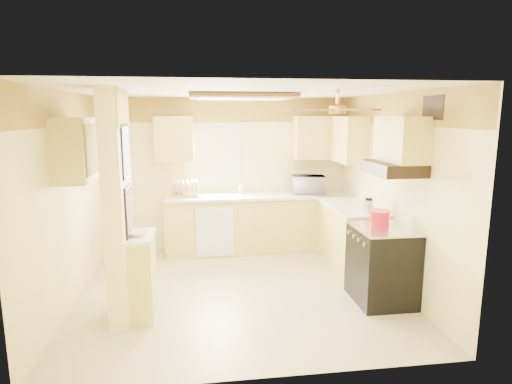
{
  "coord_description": "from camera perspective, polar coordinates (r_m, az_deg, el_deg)",
  "views": [
    {
      "loc": [
        -0.5,
        -5.18,
        2.24
      ],
      "look_at": [
        0.27,
        0.35,
        1.21
      ],
      "focal_mm": 30.0,
      "sensor_mm": 36.0,
      "label": 1
    }
  ],
  "objects": [
    {
      "name": "floor",
      "position": [
        5.67,
        -2.26,
        -12.89
      ],
      "size": [
        4.0,
        4.0,
        0.0
      ],
      "primitive_type": "plane",
      "color": "#CCB78D",
      "rests_on": "ground"
    },
    {
      "name": "ceiling",
      "position": [
        5.21,
        -2.46,
        13.26
      ],
      "size": [
        4.0,
        4.0,
        0.0
      ],
      "primitive_type": "plane",
      "rotation": [
        3.14,
        0.0,
        0.0
      ],
      "color": "white",
      "rests_on": "wall_back"
    },
    {
      "name": "wall_back",
      "position": [
        7.17,
        -3.83,
        2.43
      ],
      "size": [
        4.0,
        0.0,
        4.0
      ],
      "primitive_type": "plane",
      "rotation": [
        1.57,
        0.0,
        0.0
      ],
      "color": "#FFEC9B",
      "rests_on": "floor"
    },
    {
      "name": "wall_front",
      "position": [
        3.46,
        0.72,
        -6.18
      ],
      "size": [
        4.0,
        0.0,
        4.0
      ],
      "primitive_type": "plane",
      "rotation": [
        -1.57,
        0.0,
        0.0
      ],
      "color": "#FFEC9B",
      "rests_on": "floor"
    },
    {
      "name": "wall_left",
      "position": [
        5.48,
        -23.64,
        -0.87
      ],
      "size": [
        0.0,
        3.8,
        3.8
      ],
      "primitive_type": "plane",
      "rotation": [
        1.57,
        0.0,
        1.57
      ],
      "color": "#FFEC9B",
      "rests_on": "floor"
    },
    {
      "name": "wall_right",
      "position": [
        5.84,
        17.59,
        0.15
      ],
      "size": [
        0.0,
        3.8,
        3.8
      ],
      "primitive_type": "plane",
      "rotation": [
        1.57,
        0.0,
        -1.57
      ],
      "color": "#FFEC9B",
      "rests_on": "floor"
    },
    {
      "name": "wallpaper_border",
      "position": [
        7.08,
        -3.93,
        10.86
      ],
      "size": [
        4.0,
        0.02,
        0.4
      ],
      "primitive_type": "cube",
      "color": "gold",
      "rests_on": "wall_back"
    },
    {
      "name": "partition_column",
      "position": [
        4.81,
        -17.92,
        -1.97
      ],
      "size": [
        0.2,
        0.7,
        2.5
      ],
      "primitive_type": "cube",
      "color": "#FFEC9B",
      "rests_on": "floor"
    },
    {
      "name": "partition_ledge",
      "position": [
        5.0,
        -14.88,
        -10.91
      ],
      "size": [
        0.25,
        0.55,
        0.9
      ],
      "primitive_type": "cube",
      "color": "#E0CA66",
      "rests_on": "floor"
    },
    {
      "name": "ledge_top",
      "position": [
        4.86,
        -15.13,
        -5.73
      ],
      "size": [
        0.28,
        0.58,
        0.04
      ],
      "primitive_type": "cube",
      "color": "white",
      "rests_on": "partition_ledge"
    },
    {
      "name": "lower_cabinets_back",
      "position": [
        7.08,
        0.47,
        -4.24
      ],
      "size": [
        3.0,
        0.6,
        0.9
      ],
      "primitive_type": "cube",
      "color": "#E0CA66",
      "rests_on": "floor"
    },
    {
      "name": "lower_cabinets_right",
      "position": [
        6.44,
        12.48,
        -5.99
      ],
      "size": [
        0.6,
        1.4,
        0.9
      ],
      "primitive_type": "cube",
      "color": "#E0CA66",
      "rests_on": "floor"
    },
    {
      "name": "countertop_back",
      "position": [
        6.97,
        0.49,
        -0.52
      ],
      "size": [
        3.04,
        0.64,
        0.04
      ],
      "primitive_type": "cube",
      "color": "white",
      "rests_on": "lower_cabinets_back"
    },
    {
      "name": "countertop_right",
      "position": [
        6.32,
        12.56,
        -1.91
      ],
      "size": [
        0.64,
        1.44,
        0.04
      ],
      "primitive_type": "cube",
      "color": "white",
      "rests_on": "lower_cabinets_right"
    },
    {
      "name": "dishwasher_panel",
      "position": [
        6.72,
        -5.51,
        -5.27
      ],
      "size": [
        0.58,
        0.02,
        0.8
      ],
      "primitive_type": "cube",
      "color": "white",
      "rests_on": "lower_cabinets_back"
    },
    {
      "name": "window",
      "position": [
        7.11,
        -5.87,
        4.77
      ],
      "size": [
        0.92,
        0.02,
        1.02
      ],
      "color": "white",
      "rests_on": "wall_back"
    },
    {
      "name": "upper_cab_back_left",
      "position": [
        6.93,
        -10.87,
        6.99
      ],
      "size": [
        0.6,
        0.35,
        0.7
      ],
      "primitive_type": "cube",
      "color": "#E0CA66",
      "rests_on": "wall_back"
    },
    {
      "name": "upper_cab_back_right",
      "position": [
        7.21,
        8.68,
        7.18
      ],
      "size": [
        0.9,
        0.35,
        0.7
      ],
      "primitive_type": "cube",
      "color": "#E0CA66",
      "rests_on": "wall_back"
    },
    {
      "name": "upper_cab_right",
      "position": [
        6.85,
        12.04,
        6.91
      ],
      "size": [
        0.35,
        1.0,
        0.7
      ],
      "primitive_type": "cube",
      "color": "#E0CA66",
      "rests_on": "wall_right"
    },
    {
      "name": "upper_cab_left_wall",
      "position": [
        5.12,
        -22.98,
        5.22
      ],
      "size": [
        0.35,
        0.75,
        0.7
      ],
      "primitive_type": "cube",
      "color": "#E0CA66",
      "rests_on": "wall_left"
    },
    {
      "name": "upper_cab_over_stove",
      "position": [
        5.19,
        18.85,
        6.66
      ],
      "size": [
        0.35,
        0.76,
        0.52
      ],
      "primitive_type": "cube",
      "color": "#E0CA66",
      "rests_on": "wall_right"
    },
    {
      "name": "stove",
      "position": [
        5.41,
        16.43,
        -9.22
      ],
      "size": [
        0.68,
        0.77,
        0.92
      ],
      "color": "black",
      "rests_on": "floor"
    },
    {
      "name": "range_hood",
      "position": [
        5.18,
        17.8,
        3.04
      ],
      "size": [
        0.5,
        0.76,
        0.14
      ],
      "primitive_type": "cube",
      "color": "black",
      "rests_on": "upper_cab_over_stove"
    },
    {
      "name": "poster_menu",
      "position": [
        4.71,
        -16.98,
        5.21
      ],
      "size": [
        0.02,
        0.42,
        0.57
      ],
      "color": "black",
      "rests_on": "partition_column"
    },
    {
      "name": "poster_nashville",
      "position": [
        4.8,
        -16.57,
        -2.53
      ],
      "size": [
        0.02,
        0.42,
        0.57
      ],
      "color": "black",
      "rests_on": "partition_column"
    },
    {
      "name": "ceiling_light_panel",
      "position": [
        5.72,
        -1.92,
        12.56
      ],
      "size": [
        1.35,
        0.95,
        0.06
      ],
      "color": "brown",
      "rests_on": "ceiling"
    },
    {
      "name": "ceiling_fan",
      "position": [
        4.73,
        10.79,
        10.79
      ],
      "size": [
        1.15,
        1.15,
        0.26
      ],
      "color": "gold",
      "rests_on": "ceiling"
    },
    {
      "name": "vent_grate",
      "position": [
        4.95,
        22.56,
        10.33
      ],
      "size": [
        0.02,
        0.4,
        0.25
      ],
      "primitive_type": "cube",
      "color": "black",
      "rests_on": "wall_right"
    },
    {
      "name": "microwave",
      "position": [
        7.12,
        7.02,
        0.99
      ],
      "size": [
        0.57,
        0.42,
        0.29
      ],
      "primitive_type": "imported",
      "rotation": [
        0.0,
        0.0,
        3.02
      ],
      "color": "white",
      "rests_on": "countertop_back"
    },
    {
      "name": "bowl",
      "position": [
        4.82,
        -15.57,
        -5.29
      ],
      "size": [
        0.28,
        0.28,
        0.06
      ],
      "primitive_type": "imported",
      "rotation": [
        0.0,
        0.0,
        -0.25
      ],
      "color": "white",
      "rests_on": "ledge_top"
    },
    {
      "name": "dutch_oven",
      "position": [
        5.39,
        16.12,
        -3.28
      ],
      "size": [
        0.26,
        0.26,
        0.17
      ],
      "color": "red",
      "rests_on": "stove"
    },
    {
      "name": "kettle",
      "position": [
        5.84,
        14.77,
        -1.83
      ],
      "size": [
        0.14,
        0.14,
        0.21
      ],
      "color": "silver",
      "rests_on": "countertop_right"
    },
    {
      "name": "dish_rack",
      "position": [
        6.93,
        -9.44,
        0.17
      ],
      "size": [
        0.43,
        0.33,
        0.24
      ],
      "color": "tan",
      "rests_on": "countertop_back"
    },
    {
      "name": "utensil_crock",
      "position": [
        7.06,
        -1.92,
        0.31
      ],
      "size": [
        0.1,
        0.1,
        0.2
      ],
      "color": "white",
      "rests_on": "countertop_back"
    }
  ]
}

